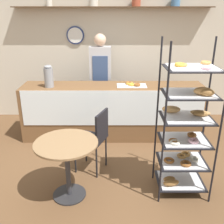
% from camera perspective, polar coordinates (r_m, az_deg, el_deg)
% --- Properties ---
extents(ground_plane, '(14.00, 14.00, 0.00)m').
position_cam_1_polar(ground_plane, '(3.63, 0.04, -14.49)').
color(ground_plane, brown).
extents(back_wall, '(10.00, 0.30, 2.70)m').
position_cam_1_polar(back_wall, '(5.36, -0.09, 13.27)').
color(back_wall, beige).
rests_on(back_wall, ground_plane).
extents(display_counter, '(3.09, 0.63, 0.93)m').
position_cam_1_polar(display_counter, '(4.60, -0.05, 0.22)').
color(display_counter, brown).
rests_on(display_counter, ground_plane).
extents(pastry_rack, '(0.62, 0.49, 1.86)m').
position_cam_1_polar(pastry_rack, '(3.14, 15.56, -3.33)').
color(pastry_rack, black).
rests_on(pastry_rack, ground_plane).
extents(person_worker, '(0.40, 0.23, 1.73)m').
position_cam_1_polar(person_worker, '(5.01, -2.77, 7.84)').
color(person_worker, '#282833').
rests_on(person_worker, ground_plane).
extents(cafe_table, '(0.73, 0.73, 0.73)m').
position_cam_1_polar(cafe_table, '(3.11, -10.03, -9.43)').
color(cafe_table, '#262628').
rests_on(cafe_table, ground_plane).
extents(cafe_chair, '(0.49, 0.49, 0.90)m').
position_cam_1_polar(cafe_chair, '(3.55, -3.78, -4.98)').
color(cafe_chair, black).
rests_on(cafe_chair, ground_plane).
extents(coffee_carafe, '(0.15, 0.15, 0.37)m').
position_cam_1_polar(coffee_carafe, '(4.44, -13.89, 7.53)').
color(coffee_carafe, gray).
rests_on(coffee_carafe, display_counter).
extents(donut_tray_counter, '(0.49, 0.27, 0.05)m').
position_cam_1_polar(donut_tray_counter, '(4.44, 4.06, 5.95)').
color(donut_tray_counter, silver).
rests_on(donut_tray_counter, display_counter).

